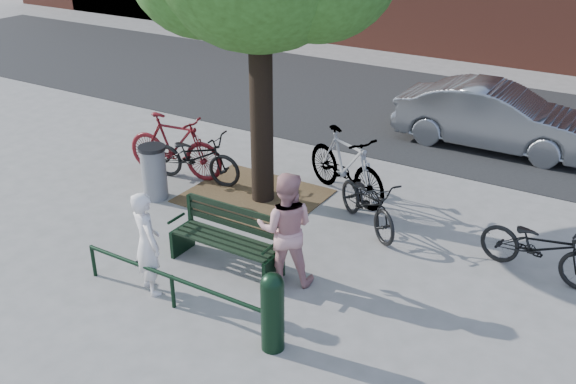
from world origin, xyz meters
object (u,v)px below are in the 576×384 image
Objects in this scene: person_right at (286,229)px; bollard at (273,309)px; person_left at (147,243)px; parked_car at (495,117)px; litter_bin at (154,172)px; park_bench at (229,237)px; bicycle_c at (368,202)px.

person_right reaches higher than bollard.
person_left is 1.42× the size of bollard.
litter_bin is at bearing 140.56° from parked_car.
park_bench is at bearing 162.54° from parked_car.
person_left is 0.37× the size of parked_car.
bollard is 4.78m from litter_bin.
person_right reaches higher than park_bench.
person_right is at bearing 169.97° from parked_car.
litter_bin is at bearing -43.13° from person_right.
park_bench is at bearing -24.77° from litter_bin.
park_bench is 7.17m from parked_car.
person_left is 0.90× the size of person_right.
litter_bin is (-1.97, 2.29, -0.25)m from person_left.
person_right reaches higher than litter_bin.
person_left is at bearing -172.07° from bicycle_c.
bollard is (2.14, -0.16, -0.19)m from person_left.
litter_bin is 0.24× the size of parked_car.
parked_car is at bearing 27.68° from bicycle_c.
person_left is (-0.54, -1.13, 0.28)m from park_bench.
bollard is 1.07× the size of litter_bin.
bicycle_c is at bearing 14.48° from litter_bin.
parked_car reaches higher than bollard.
park_bench is 2.48m from bicycle_c.
person_right reaches higher than person_left.
bicycle_c is at bearing 169.82° from parked_car.
bollard is at bearing -38.82° from park_bench.
bollard is at bearing -30.76° from litter_bin.
bicycle_c is (0.32, 2.06, -0.38)m from person_right.
parked_car is at bearing 73.53° from park_bench.
person_right is at bearing 4.28° from park_bench.
person_left is at bearing 13.22° from person_right.
parked_car is (0.77, 4.74, 0.22)m from bicycle_c.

